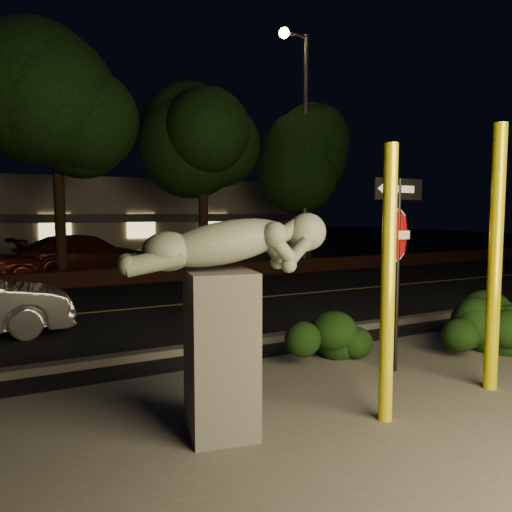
{
  "coord_description": "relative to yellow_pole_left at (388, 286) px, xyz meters",
  "views": [
    {
      "loc": [
        -4.44,
        -4.74,
        2.32
      ],
      "look_at": [
        -0.69,
        2.42,
        1.6
      ],
      "focal_mm": 35.0,
      "sensor_mm": 36.0,
      "label": 1
    }
  ],
  "objects": [
    {
      "name": "ground",
      "position": [
        0.69,
        10.66,
        -1.52
      ],
      "size": [
        90.0,
        90.0,
        0.0
      ],
      "primitive_type": "plane",
      "color": "black",
      "rests_on": "ground"
    },
    {
      "name": "building",
      "position": [
        0.69,
        25.65,
        0.48
      ],
      "size": [
        22.0,
        10.2,
        4.0
      ],
      "color": "gray",
      "rests_on": "ground"
    },
    {
      "name": "streetlight",
      "position": [
        7.56,
        13.51,
        4.15
      ],
      "size": [
        1.43,
        0.44,
        9.53
      ],
      "rotation": [
        0.0,
        0.0,
        0.12
      ],
      "color": "#4C4C51",
      "rests_on": "ground"
    },
    {
      "name": "hedge_far_right",
      "position": [
        3.69,
        1.38,
        -1.08
      ],
      "size": [
        1.34,
        0.9,
        0.89
      ],
      "primitive_type": "ellipsoid",
      "rotation": [
        0.0,
        0.0,
        0.07
      ],
      "color": "black",
      "rests_on": "ground"
    },
    {
      "name": "brick_wall",
      "position": [
        0.69,
        11.96,
        -1.27
      ],
      "size": [
        40.0,
        0.35,
        0.5
      ],
      "primitive_type": "cube",
      "color": "#452116",
      "rests_on": "ground"
    },
    {
      "name": "tree_far_c",
      "position": [
        3.19,
        13.46,
        4.14
      ],
      "size": [
        4.8,
        4.8,
        7.84
      ],
      "color": "black",
      "rests_on": "ground"
    },
    {
      "name": "patio",
      "position": [
        0.69,
        -0.34,
        -1.51
      ],
      "size": [
        14.0,
        6.0,
        0.02
      ],
      "primitive_type": "cube",
      "color": "#4C4944",
      "rests_on": "ground"
    },
    {
      "name": "signpost",
      "position": [
        1.31,
        1.24,
        0.46
      ],
      "size": [
        0.94,
        0.12,
        2.79
      ],
      "rotation": [
        0.0,
        0.0,
        0.08
      ],
      "color": "black",
      "rests_on": "ground"
    },
    {
      "name": "parking_lot",
      "position": [
        0.69,
        17.66,
        -1.52
      ],
      "size": [
        40.0,
        12.0,
        0.01
      ],
      "primitive_type": "cube",
      "color": "black",
      "rests_on": "ground"
    },
    {
      "name": "tree_far_d",
      "position": [
        8.19,
        13.96,
        3.89
      ],
      "size": [
        4.4,
        4.4,
        7.42
      ],
      "color": "black",
      "rests_on": "ground"
    },
    {
      "name": "lane_marking",
      "position": [
        0.69,
        7.66,
        -1.5
      ],
      "size": [
        80.0,
        0.12,
        0.0
      ],
      "primitive_type": "cube",
      "color": "#B19E46",
      "rests_on": "road"
    },
    {
      "name": "road",
      "position": [
        0.69,
        7.66,
        -1.52
      ],
      "size": [
        80.0,
        8.0,
        0.01
      ],
      "primitive_type": "cube",
      "color": "black",
      "rests_on": "ground"
    },
    {
      "name": "sculpture",
      "position": [
        -1.71,
        0.51,
        -0.1
      ],
      "size": [
        2.16,
        0.93,
        2.31
      ],
      "rotation": [
        0.0,
        0.0,
        -0.18
      ],
      "color": "#4C4944",
      "rests_on": "ground"
    },
    {
      "name": "hedge_center",
      "position": [
        0.78,
        2.13,
        -1.08
      ],
      "size": [
        1.85,
        1.21,
        0.89
      ],
      "primitive_type": "ellipsoid",
      "rotation": [
        0.0,
        0.0,
        -0.26
      ],
      "color": "black",
      "rests_on": "ground"
    },
    {
      "name": "tree_far_b",
      "position": [
        -1.81,
        13.86,
        4.53
      ],
      "size": [
        5.2,
        5.2,
        8.41
      ],
      "color": "black",
      "rests_on": "ground"
    },
    {
      "name": "yellow_pole_left",
      "position": [
        0.0,
        0.0,
        0.0
      ],
      "size": [
        0.15,
        0.15,
        3.05
      ],
      "primitive_type": "cylinder",
      "color": "yellow",
      "rests_on": "ground"
    },
    {
      "name": "parked_car_darkred",
      "position": [
        -0.84,
        14.95,
        -0.78
      ],
      "size": [
        5.38,
        2.96,
        1.48
      ],
      "primitive_type": "imported",
      "rotation": [
        0.0,
        0.0,
        1.75
      ],
      "color": "#3F130E",
      "rests_on": "ground"
    },
    {
      "name": "yellow_pole_right",
      "position": [
        1.9,
        0.13,
        0.19
      ],
      "size": [
        0.17,
        0.17,
        3.43
      ],
      "primitive_type": "cylinder",
      "color": "#DAD005",
      "rests_on": "ground"
    },
    {
      "name": "hedge_right",
      "position": [
        3.19,
        1.3,
        -0.94
      ],
      "size": [
        1.94,
        1.26,
        1.17
      ],
      "primitive_type": "ellipsoid",
      "rotation": [
        0.0,
        0.0,
        -0.18
      ],
      "color": "black",
      "rests_on": "ground"
    },
    {
      "name": "parked_car_dark",
      "position": [
        2.85,
        14.23,
        -0.95
      ],
      "size": [
        4.37,
        2.46,
        1.15
      ],
      "primitive_type": "imported",
      "rotation": [
        0.0,
        0.0,
        1.71
      ],
      "color": "black",
      "rests_on": "ground"
    },
    {
      "name": "curb",
      "position": [
        0.69,
        3.56,
        -1.46
      ],
      "size": [
        80.0,
        0.25,
        0.12
      ],
      "primitive_type": "cube",
      "color": "#4C4944",
      "rests_on": "ground"
    }
  ]
}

